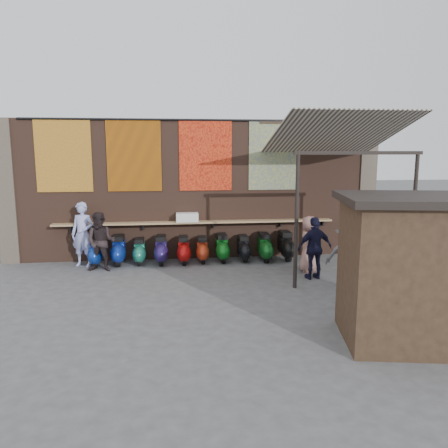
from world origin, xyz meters
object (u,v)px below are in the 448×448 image
scooter_stool_4 (184,250)px  scooter_stool_5 (202,250)px  shelf_box (187,217)px  scooter_stool_6 (222,248)px  shopper_navy (315,248)px  scooter_stool_3 (161,250)px  diner_right (101,242)px  scooter_stool_8 (265,247)px  scooter_stool_7 (243,248)px  shopper_tan (309,244)px  shopper_grey (347,255)px  scooter_stool_0 (96,252)px  diner_left (83,234)px  scooter_stool_2 (140,251)px  scooter_stool_1 (119,250)px  scooter_stool_9 (286,246)px  market_stall (413,274)px

scooter_stool_4 → scooter_stool_5: (0.53, 0.07, -0.02)m
shelf_box → scooter_stool_6: shelf_box is taller
shopper_navy → shelf_box: bearing=-45.9°
scooter_stool_3 → diner_right: diner_right is taller
scooter_stool_8 → scooter_stool_7: bearing=172.6°
scooter_stool_5 → shopper_tan: shopper_tan is taller
shopper_navy → shopper_grey: shopper_navy is taller
scooter_stool_0 → scooter_stool_8: size_ratio=0.97×
scooter_stool_6 → diner_left: size_ratio=0.46×
scooter_stool_0 → diner_right: 0.73m
scooter_stool_2 → diner_right: size_ratio=0.48×
shopper_tan → scooter_stool_2: bearing=101.6°
scooter_stool_8 → shopper_navy: size_ratio=0.54×
scooter_stool_7 → shopper_navy: size_ratio=0.49×
scooter_stool_1 → scooter_stool_3: size_ratio=1.02×
scooter_stool_2 → scooter_stool_9: scooter_stool_9 is taller
scooter_stool_1 → scooter_stool_7: 3.51m
scooter_stool_8 → market_stall: bearing=-77.4°
scooter_stool_5 → scooter_stool_1: bearing=179.6°
shelf_box → scooter_stool_2: 1.64m
scooter_stool_5 → diner_left: size_ratio=0.42×
scooter_stool_8 → shopper_tan: 1.59m
scooter_stool_5 → scooter_stool_6: size_ratio=0.92×
scooter_stool_2 → scooter_stool_7: bearing=-0.0°
scooter_stool_4 → scooter_stool_5: scooter_stool_4 is taller
shopper_grey → shopper_tan: bearing=-39.8°
scooter_stool_6 → market_stall: market_stall is taller
shelf_box → shopper_grey: bearing=-40.2°
scooter_stool_4 → shopper_grey: bearing=-35.8°
shopper_tan → diner_right: bearing=111.0°
scooter_stool_4 → shopper_grey: (3.66, -2.64, 0.38)m
scooter_stool_2 → scooter_stool_6: bearing=0.1°
scooter_stool_5 → diner_left: bearing=-179.5°
scooter_stool_1 → shopper_tan: bearing=-15.2°
scooter_stool_4 → scooter_stool_9: 2.95m
diner_right → shopper_tan: bearing=0.1°
scooter_stool_2 → scooter_stool_6: size_ratio=0.91×
diner_right → diner_left: bearing=141.0°
scooter_stool_0 → scooter_stool_1: scooter_stool_1 is taller
scooter_stool_9 → scooter_stool_1: bearing=179.5°
scooter_stool_3 → shopper_grey: (4.29, -2.65, 0.36)m
scooter_stool_3 → diner_right: 1.69m
scooter_stool_4 → market_stall: market_stall is taller
scooter_stool_2 → diner_left: diner_left is taller
scooter_stool_7 → diner_right: bearing=-170.7°
scooter_stool_1 → shopper_grey: size_ratio=0.56×
scooter_stool_8 → diner_left: bearing=179.5°
scooter_stool_5 → shopper_grey: (3.13, -2.71, 0.39)m
shopper_grey → market_stall: bearing=119.9°
scooter_stool_4 → diner_right: size_ratio=0.51×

